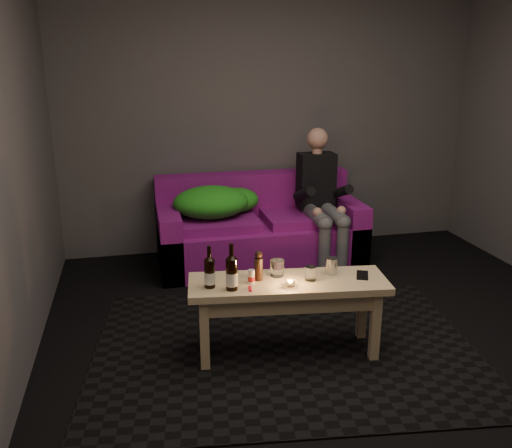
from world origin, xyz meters
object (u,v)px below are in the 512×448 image
(sofa, at_px, (259,232))
(coffee_table, at_px, (288,294))
(beer_bottle_b, at_px, (232,273))
(person, at_px, (321,196))
(steel_cup, at_px, (331,266))
(beer_bottle_a, at_px, (210,272))

(sofa, relative_size, coffee_table, 1.44)
(beer_bottle_b, bearing_deg, person, 54.64)
(coffee_table, bearing_deg, beer_bottle_b, -171.42)
(person, distance_m, steel_cup, 1.52)
(beer_bottle_a, xyz_separation_m, beer_bottle_b, (0.12, -0.06, 0.01))
(person, distance_m, coffee_table, 1.68)
(sofa, height_order, beer_bottle_b, beer_bottle_b)
(coffee_table, height_order, beer_bottle_a, beer_bottle_a)
(beer_bottle_a, relative_size, steel_cup, 2.47)
(person, relative_size, coffee_table, 0.96)
(beer_bottle_a, bearing_deg, beer_bottle_b, -26.95)
(sofa, height_order, person, person)
(sofa, height_order, steel_cup, sofa)
(coffee_table, bearing_deg, sofa, 83.22)
(beer_bottle_b, bearing_deg, sofa, 71.76)
(steel_cup, bearing_deg, beer_bottle_a, -176.97)
(beer_bottle_a, xyz_separation_m, steel_cup, (0.78, 0.04, -0.04))
(sofa, relative_size, beer_bottle_b, 6.37)
(sofa, bearing_deg, coffee_table, -96.78)
(sofa, distance_m, person, 0.66)
(beer_bottle_a, bearing_deg, steel_cup, 3.03)
(beer_bottle_b, bearing_deg, steel_cup, 8.90)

